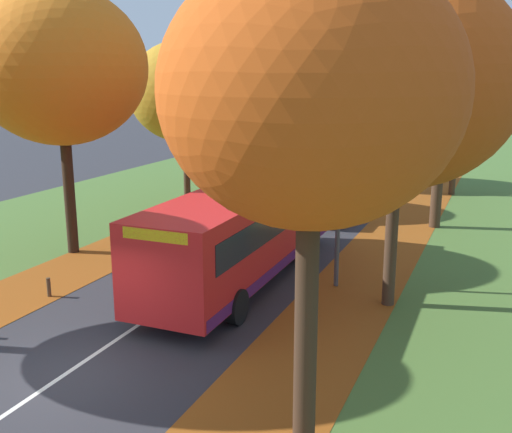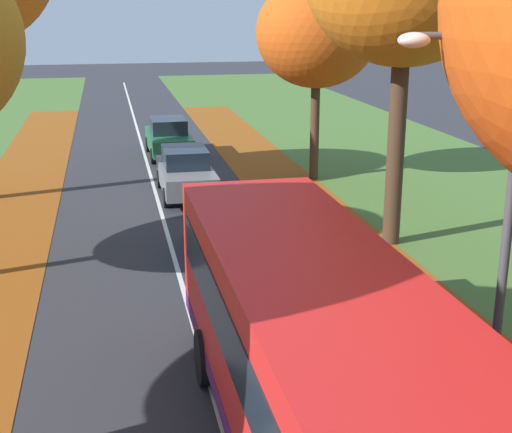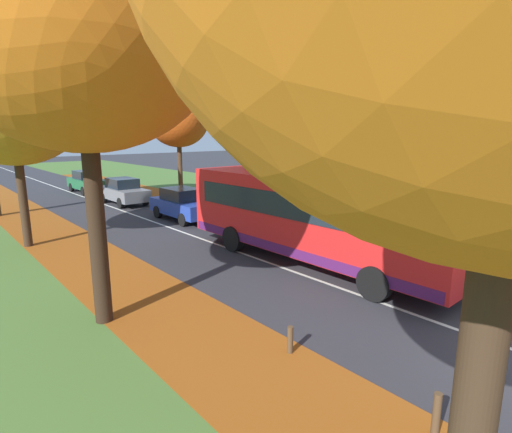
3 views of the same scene
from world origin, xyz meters
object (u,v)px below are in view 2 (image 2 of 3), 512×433
at_px(tree_right_far, 317,33).
at_px(streetlamp_right, 490,195).
at_px(car_grey_following, 186,172).
at_px(bus, 325,366).
at_px(car_blue_lead, 230,228).
at_px(car_green_third_in_line, 169,138).

height_order(tree_right_far, streetlamp_right, tree_right_far).
bearing_deg(car_grey_following, streetlamp_right, -79.87).
distance_m(streetlamp_right, car_grey_following, 15.38).
height_order(streetlamp_right, bus, streetlamp_right).
bearing_deg(bus, car_blue_lead, 88.25).
relative_size(tree_right_far, car_green_third_in_line, 1.72).
xyz_separation_m(tree_right_far, car_grey_following, (-4.93, -1.42, -4.50)).
distance_m(tree_right_far, car_green_third_in_line, 8.47).
bearing_deg(streetlamp_right, tree_right_far, 82.04).
height_order(bus, car_grey_following, bus).
xyz_separation_m(streetlamp_right, car_green_third_in_line, (-2.65, 21.51, -2.92)).
relative_size(bus, car_green_third_in_line, 2.46).
relative_size(car_grey_following, car_green_third_in_line, 0.99).
bearing_deg(streetlamp_right, car_blue_lead, 104.98).
distance_m(tree_right_far, streetlamp_right, 16.52).
relative_size(tree_right_far, streetlamp_right, 1.21).
distance_m(tree_right_far, car_blue_lead, 10.14).
height_order(tree_right_far, bus, tree_right_far).
distance_m(bus, car_grey_following, 15.50).
bearing_deg(tree_right_far, bus, -105.85).
bearing_deg(tree_right_far, car_blue_lead, -119.83).
distance_m(bus, car_green_third_in_line, 22.14).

